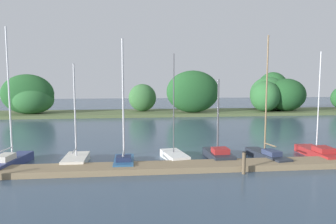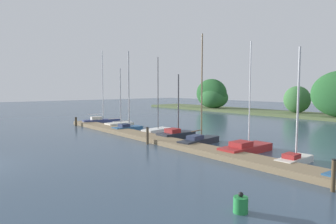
{
  "view_description": "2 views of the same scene",
  "coord_description": "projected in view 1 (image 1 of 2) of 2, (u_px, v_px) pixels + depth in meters",
  "views": [
    {
      "loc": [
        -5.9,
        -5.57,
        5.39
      ],
      "look_at": [
        -3.58,
        15.76,
        3.11
      ],
      "focal_mm": 34.53,
      "sensor_mm": 36.0,
      "label": 1
    },
    {
      "loc": [
        18.18,
        -0.96,
        4.19
      ],
      "look_at": [
        0.17,
        13.61,
        2.3
      ],
      "focal_mm": 31.66,
      "sensor_mm": 36.0,
      "label": 2
    }
  ],
  "objects": [
    {
      "name": "dock_pier",
      "position": [
        233.0,
        165.0,
        19.34
      ],
      "size": [
        30.03,
        1.8,
        0.35
      ],
      "color": "#847051",
      "rests_on": "ground"
    },
    {
      "name": "sailboat_6",
      "position": [
        318.0,
        152.0,
        22.15
      ],
      "size": [
        1.38,
        4.46,
        7.14
      ],
      "rotation": [
        0.0,
        0.0,
        1.58
      ],
      "color": "maroon",
      "rests_on": "ground"
    },
    {
      "name": "sailboat_5",
      "position": [
        266.0,
        154.0,
        21.32
      ],
      "size": [
        1.71,
        4.38,
        8.12
      ],
      "rotation": [
        0.0,
        0.0,
        1.75
      ],
      "color": "#232833",
      "rests_on": "ground"
    },
    {
      "name": "mooring_piling_1",
      "position": [
        244.0,
        163.0,
        18.11
      ],
      "size": [
        0.23,
        0.23,
        1.28
      ],
      "color": "brown",
      "rests_on": "ground"
    },
    {
      "name": "sailboat_2",
      "position": [
        124.0,
        159.0,
        19.79
      ],
      "size": [
        1.2,
        3.23,
        7.72
      ],
      "rotation": [
        0.0,
        0.0,
        1.56
      ],
      "color": "#285684",
      "rests_on": "ground"
    },
    {
      "name": "sailboat_0",
      "position": [
        11.0,
        160.0,
        19.67
      ],
      "size": [
        1.71,
        4.43,
        8.41
      ],
      "rotation": [
        0.0,
        0.0,
        1.4
      ],
      "color": "navy",
      "rests_on": "ground"
    },
    {
      "name": "sailboat_3",
      "position": [
        174.0,
        155.0,
        21.31
      ],
      "size": [
        1.72,
        3.18,
        6.94
      ],
      "rotation": [
        0.0,
        0.0,
        1.76
      ],
      "color": "white",
      "rests_on": "ground"
    },
    {
      "name": "sailboat_4",
      "position": [
        218.0,
        154.0,
        21.44
      ],
      "size": [
        1.46,
        3.5,
        5.31
      ],
      "rotation": [
        0.0,
        0.0,
        1.6
      ],
      "color": "#232833",
      "rests_on": "ground"
    },
    {
      "name": "far_shore",
      "position": [
        204.0,
        98.0,
        47.92
      ],
      "size": [
        71.99,
        8.77,
        6.43
      ],
      "color": "#56663D",
      "rests_on": "ground"
    },
    {
      "name": "sailboat_1",
      "position": [
        76.0,
        158.0,
        20.33
      ],
      "size": [
        1.39,
        3.04,
        6.25
      ],
      "rotation": [
        0.0,
        0.0,
        1.57
      ],
      "color": "silver",
      "rests_on": "ground"
    }
  ]
}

